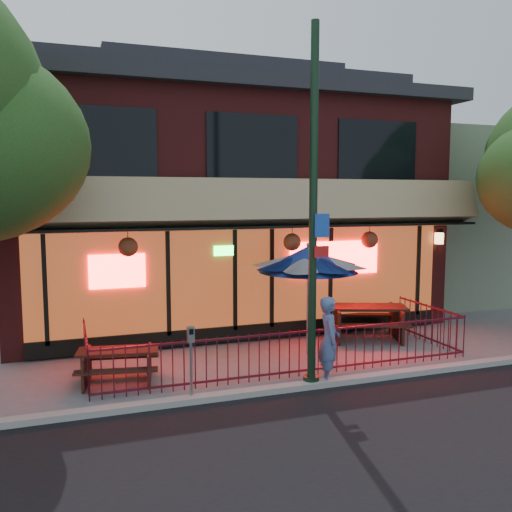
{
  "coord_description": "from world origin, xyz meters",
  "views": [
    {
      "loc": [
        -4.47,
        -9.88,
        3.76
      ],
      "look_at": [
        -0.33,
        2.0,
        2.36
      ],
      "focal_mm": 38.0,
      "sensor_mm": 36.0,
      "label": 1
    }
  ],
  "objects_px": {
    "patio_umbrella": "(308,259)",
    "parking_meter_near": "(191,351)",
    "picnic_table_right": "(366,317)",
    "pedestrian": "(329,340)",
    "street_light": "(313,228)",
    "picnic_table_left": "(118,361)"
  },
  "relations": [
    {
      "from": "pedestrian",
      "to": "picnic_table_right",
      "type": "bearing_deg",
      "value": -26.1
    },
    {
      "from": "street_light",
      "to": "patio_umbrella",
      "type": "bearing_deg",
      "value": 67.45
    },
    {
      "from": "patio_umbrella",
      "to": "pedestrian",
      "type": "height_order",
      "value": "patio_umbrella"
    },
    {
      "from": "picnic_table_left",
      "to": "patio_umbrella",
      "type": "height_order",
      "value": "patio_umbrella"
    },
    {
      "from": "street_light",
      "to": "picnic_table_right",
      "type": "height_order",
      "value": "street_light"
    },
    {
      "from": "picnic_table_right",
      "to": "pedestrian",
      "type": "height_order",
      "value": "pedestrian"
    },
    {
      "from": "picnic_table_left",
      "to": "patio_umbrella",
      "type": "distance_m",
      "value": 4.86
    },
    {
      "from": "street_light",
      "to": "patio_umbrella",
      "type": "relative_size",
      "value": 2.61
    },
    {
      "from": "parking_meter_near",
      "to": "picnic_table_right",
      "type": "bearing_deg",
      "value": 28.01
    },
    {
      "from": "picnic_table_left",
      "to": "pedestrian",
      "type": "height_order",
      "value": "pedestrian"
    },
    {
      "from": "street_light",
      "to": "picnic_table_right",
      "type": "xyz_separation_m",
      "value": [
        2.9,
        2.8,
        -2.57
      ]
    },
    {
      "from": "picnic_table_right",
      "to": "parking_meter_near",
      "type": "bearing_deg",
      "value": -151.99
    },
    {
      "from": "picnic_table_left",
      "to": "street_light",
      "type": "bearing_deg",
      "value": -22.43
    },
    {
      "from": "picnic_table_right",
      "to": "patio_umbrella",
      "type": "relative_size",
      "value": 0.92
    },
    {
      "from": "picnic_table_right",
      "to": "pedestrian",
      "type": "relative_size",
      "value": 1.4
    },
    {
      "from": "pedestrian",
      "to": "picnic_table_left",
      "type": "bearing_deg",
      "value": 86.39
    },
    {
      "from": "street_light",
      "to": "parking_meter_near",
      "type": "height_order",
      "value": "street_light"
    },
    {
      "from": "parking_meter_near",
      "to": "pedestrian",
      "type": "bearing_deg",
      "value": 1.69
    },
    {
      "from": "patio_umbrella",
      "to": "parking_meter_near",
      "type": "relative_size",
      "value": 1.9
    },
    {
      "from": "street_light",
      "to": "parking_meter_near",
      "type": "bearing_deg",
      "value": -179.28
    },
    {
      "from": "street_light",
      "to": "picnic_table_left",
      "type": "distance_m",
      "value": 4.74
    },
    {
      "from": "picnic_table_right",
      "to": "patio_umbrella",
      "type": "bearing_deg",
      "value": -160.27
    }
  ]
}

